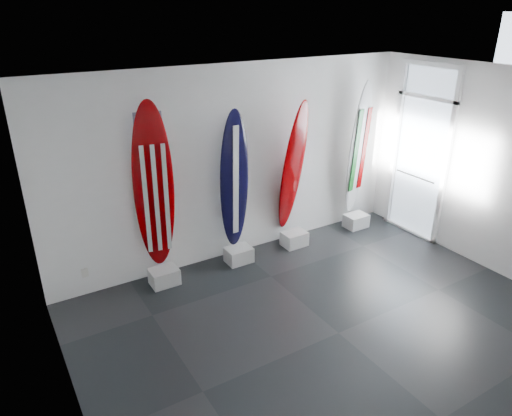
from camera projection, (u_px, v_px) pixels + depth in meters
floor at (339, 333)px, 5.80m from camera, size 6.00×6.00×0.00m
ceiling at (360, 86)px, 4.61m from camera, size 6.00×6.00×0.00m
wall_back at (238, 164)px, 7.17m from camera, size 6.00×0.00×6.00m
wall_left at (65, 306)px, 3.78m from camera, size 0.00×5.00×5.00m
wall_right at (509, 177)px, 6.63m from camera, size 0.00×5.00×5.00m
display_block_usa at (164, 277)px, 6.78m from camera, size 0.40×0.30×0.24m
surfboard_usa at (154, 188)px, 6.33m from camera, size 0.59×0.36×2.44m
display_block_navy at (239, 255)px, 7.37m from camera, size 0.40×0.30×0.24m
surfboard_navy at (234, 181)px, 6.97m from camera, size 0.50×0.18×2.18m
display_block_swiss at (294, 239)px, 7.88m from camera, size 0.40×0.30×0.24m
surfboard_swiss at (293, 168)px, 7.47m from camera, size 0.61×0.56×2.23m
display_block_italy at (356, 221)px, 8.54m from camera, size 0.40×0.30×0.24m
surfboard_italy at (358, 150)px, 8.09m from camera, size 0.58×0.36×2.39m
wall_outlet at (85, 273)px, 6.44m from camera, size 0.09×0.02×0.13m
glass_door at (420, 155)px, 7.86m from camera, size 0.12×1.16×2.85m
balcony at (462, 191)px, 8.87m from camera, size 2.80×2.20×1.20m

